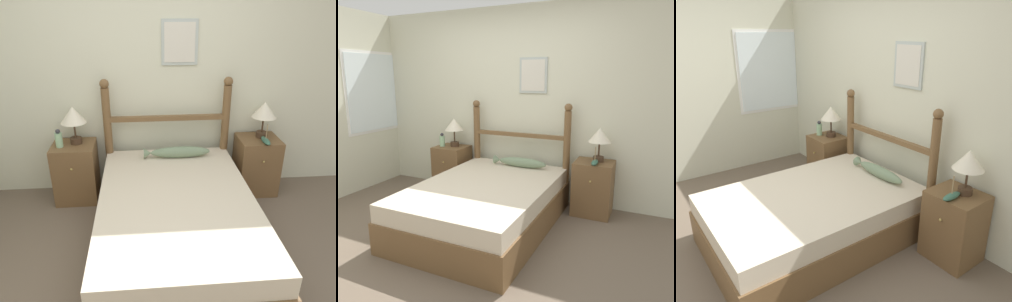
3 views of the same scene
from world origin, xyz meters
The scene contains 11 objects.
ground_plane centered at (0.00, 0.00, 0.00)m, with size 16.00×16.00×0.00m, color brown.
wall_back centered at (0.00, 1.73, 1.28)m, with size 6.40×0.08×2.55m.
bed centered at (0.15, 0.61, 0.25)m, with size 1.39×2.01×0.51m.
headboard centered at (0.15, 1.57, 0.71)m, with size 1.40×0.10×1.33m.
nightstand_left centered at (-0.87, 1.47, 0.33)m, with size 0.45×0.43×0.66m.
nightstand_right centered at (1.17, 1.47, 0.33)m, with size 0.45×0.43×0.66m.
table_lamp_left centered at (-0.84, 1.51, 0.96)m, with size 0.27×0.27×0.41m.
table_lamp_right centered at (1.20, 1.50, 0.96)m, with size 0.27×0.27×0.41m.
bottle centered at (-1.00, 1.42, 0.75)m, with size 0.07×0.07×0.20m.
model_boat centered at (1.19, 1.34, 0.69)m, with size 0.07×0.22×0.21m.
fish_pillow centered at (0.24, 1.37, 0.57)m, with size 0.71×0.11×0.12m.
Camera 2 is at (1.80, -2.40, 1.67)m, focal length 35.00 mm.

